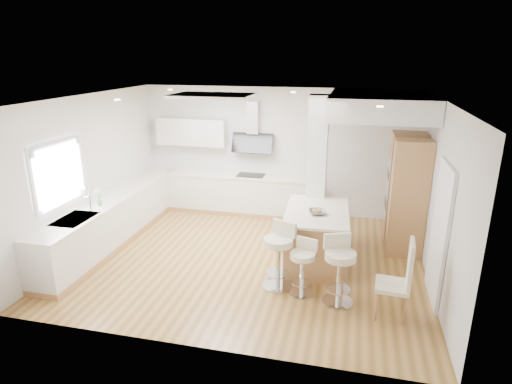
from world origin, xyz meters
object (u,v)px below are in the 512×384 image
(peninsula, at_px, (316,236))
(dining_chair, at_px, (401,277))
(bar_stool_a, at_px, (279,252))
(bar_stool_b, at_px, (303,264))
(bar_stool_c, at_px, (339,267))

(peninsula, height_order, dining_chair, dining_chair)
(bar_stool_a, bearing_deg, bar_stool_b, 4.74)
(peninsula, bearing_deg, bar_stool_c, -72.60)
(bar_stool_b, relative_size, bar_stool_c, 0.84)
(bar_stool_c, relative_size, dining_chair, 0.90)
(peninsula, relative_size, bar_stool_c, 1.59)
(peninsula, xyz_separation_m, bar_stool_c, (0.44, -1.19, 0.09))
(bar_stool_c, bearing_deg, dining_chair, -34.56)
(bar_stool_b, xyz_separation_m, bar_stool_c, (0.54, -0.12, 0.09))
(peninsula, height_order, bar_stool_a, bar_stool_a)
(peninsula, relative_size, bar_stool_a, 1.56)
(bar_stool_c, distance_m, dining_chair, 0.85)
(dining_chair, bearing_deg, bar_stool_b, 171.36)
(bar_stool_c, height_order, dining_chair, dining_chair)
(dining_chair, bearing_deg, peninsula, 136.80)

